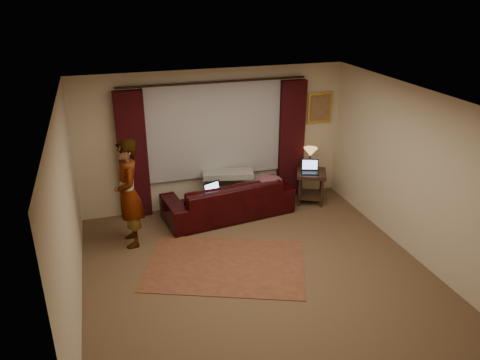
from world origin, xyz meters
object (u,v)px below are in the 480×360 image
sofa (228,191)px  end_table (311,187)px  tiffany_lamp (310,158)px  laptop_table (310,167)px  person (128,194)px  laptop_sofa (216,191)px

sofa → end_table: 1.70m
tiffany_lamp → laptop_table: tiffany_lamp is taller
tiffany_lamp → person: person is taller
laptop_sofa → laptop_table: 1.91m
tiffany_lamp → laptop_table: (-0.09, -0.20, -0.09)m
tiffany_lamp → laptop_table: size_ratio=1.20×
end_table → laptop_table: 0.44m
sofa → person: person is taller
tiffany_lamp → person: (-3.50, -0.73, 0.05)m
laptop_sofa → tiffany_lamp: 2.04m
laptop_sofa → end_table: (1.95, 0.26, -0.28)m
laptop_table → person: 3.46m
laptop_sofa → laptop_table: size_ratio=1.05×
laptop_sofa → tiffany_lamp: (1.98, 0.42, 0.25)m
end_table → person: person is taller
end_table → person: 3.56m
laptop_sofa → laptop_table: (1.90, 0.21, 0.16)m
sofa → person: size_ratio=1.31×
end_table → laptop_table: size_ratio=1.79×
end_table → tiffany_lamp: bearing=79.7°
laptop_table → laptop_sofa: bearing=-153.6°
laptop_sofa → end_table: 1.99m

